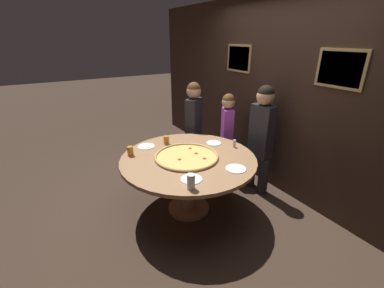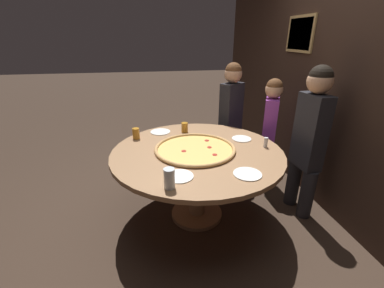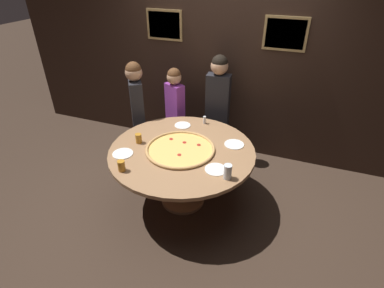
% 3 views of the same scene
% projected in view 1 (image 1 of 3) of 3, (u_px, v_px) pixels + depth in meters
% --- Properties ---
extents(ground_plane, '(24.00, 24.00, 0.00)m').
position_uv_depth(ground_plane, '(189.00, 209.00, 3.32)').
color(ground_plane, '#38281E').
extents(back_wall, '(6.40, 0.08, 2.60)m').
position_uv_depth(back_wall, '(278.00, 97.00, 3.47)').
color(back_wall, black).
rests_on(back_wall, ground_plane).
extents(dining_table, '(1.60, 1.60, 0.74)m').
position_uv_depth(dining_table, '(188.00, 167.00, 3.08)').
color(dining_table, '#936B47').
rests_on(dining_table, ground_plane).
extents(giant_pizza, '(0.76, 0.76, 0.03)m').
position_uv_depth(giant_pizza, '(186.00, 156.00, 3.03)').
color(giant_pizza, '#EAB75B').
rests_on(giant_pizza, dining_table).
extents(drink_cup_near_left, '(0.07, 0.07, 0.11)m').
position_uv_depth(drink_cup_near_left, '(166.00, 140.00, 3.39)').
color(drink_cup_near_left, '#BC7A23').
rests_on(drink_cup_near_left, dining_table).
extents(drink_cup_near_right, '(0.07, 0.07, 0.11)m').
position_uv_depth(drink_cup_near_right, '(130.00, 151.00, 3.06)').
color(drink_cup_near_right, '#BC7A23').
rests_on(drink_cup_near_right, dining_table).
extents(drink_cup_by_shaker, '(0.08, 0.08, 0.15)m').
position_uv_depth(drink_cup_by_shaker, '(191.00, 182.00, 2.38)').
color(drink_cup_by_shaker, silver).
rests_on(drink_cup_by_shaker, dining_table).
extents(white_plate_left_side, '(0.22, 0.22, 0.01)m').
position_uv_depth(white_plate_left_side, '(236.00, 169.00, 2.76)').
color(white_plate_left_side, white).
rests_on(white_plate_left_side, dining_table).
extents(white_plate_right_side, '(0.22, 0.22, 0.01)m').
position_uv_depth(white_plate_right_side, '(146.00, 146.00, 3.32)').
color(white_plate_right_side, white).
rests_on(white_plate_right_side, dining_table).
extents(white_plate_far_back, '(0.22, 0.22, 0.01)m').
position_uv_depth(white_plate_far_back, '(191.00, 179.00, 2.56)').
color(white_plate_far_back, white).
rests_on(white_plate_far_back, dining_table).
extents(white_plate_beside_cup, '(0.20, 0.20, 0.01)m').
position_uv_depth(white_plate_beside_cup, '(214.00, 143.00, 3.43)').
color(white_plate_beside_cup, white).
rests_on(white_plate_beside_cup, dining_table).
extents(condiment_shaker, '(0.04, 0.04, 0.10)m').
position_uv_depth(condiment_shaker, '(234.00, 143.00, 3.30)').
color(condiment_shaker, silver).
rests_on(condiment_shaker, dining_table).
extents(diner_side_right, '(0.38, 0.23, 1.50)m').
position_uv_depth(diner_side_right, '(261.00, 134.00, 3.44)').
color(diner_side_right, '#232328').
rests_on(diner_side_right, ground_plane).
extents(diner_centre_back, '(0.31, 0.37, 1.44)m').
position_uv_depth(diner_centre_back, '(194.00, 123.00, 4.00)').
color(diner_centre_back, '#232328').
rests_on(diner_centre_back, ground_plane).
extents(diner_far_right, '(0.34, 0.26, 1.30)m').
position_uv_depth(diner_far_right, '(227.00, 131.00, 3.88)').
color(diner_far_right, '#232328').
rests_on(diner_far_right, ground_plane).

